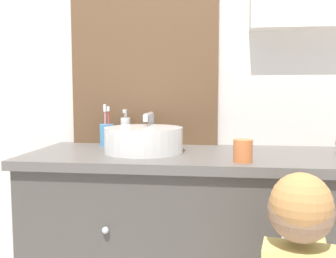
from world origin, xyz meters
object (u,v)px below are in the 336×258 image
at_px(toothbrush_holder, 107,134).
at_px(drinking_cup, 243,151).
at_px(sink_basin, 144,139).
at_px(soap_dispenser, 126,131).

distance_m(toothbrush_holder, drinking_cup, 0.67).
relative_size(sink_basin, soap_dispenser, 2.24).
bearing_deg(sink_basin, drinking_cup, -24.59).
bearing_deg(sink_basin, toothbrush_holder, 142.42).
relative_size(soap_dispenser, drinking_cup, 2.09).
relative_size(toothbrush_holder, drinking_cup, 2.38).
xyz_separation_m(toothbrush_holder, drinking_cup, (0.58, -0.33, -0.02)).
bearing_deg(drinking_cup, toothbrush_holder, 150.50).
height_order(toothbrush_holder, drinking_cup, toothbrush_holder).
xyz_separation_m(toothbrush_holder, soap_dispenser, (0.08, 0.03, 0.01)).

